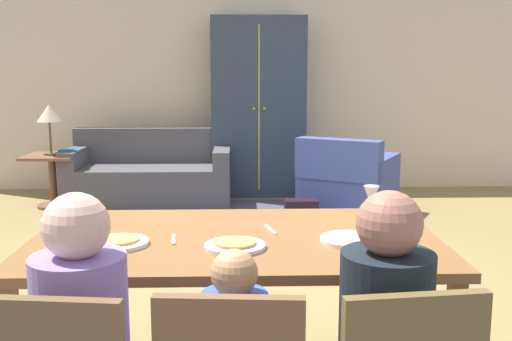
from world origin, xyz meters
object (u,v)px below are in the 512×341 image
(plate_near_child, at_px, (235,246))
(armchair, at_px, (347,185))
(armoire, at_px, (258,107))
(book_lower, at_px, (68,153))
(book_upper, at_px, (70,151))
(dining_table, at_px, (235,251))
(plate_near_man, at_px, (119,243))
(plate_near_woman, at_px, (350,240))
(couch, at_px, (150,175))
(table_lamp, at_px, (49,115))
(wine_glass, at_px, (371,197))
(handbag, at_px, (301,213))
(side_table, at_px, (52,173))

(plate_near_child, bearing_deg, armchair, 72.59)
(armoire, xyz_separation_m, book_lower, (-2.10, -0.63, -0.46))
(book_upper, bearing_deg, book_lower, 136.94)
(dining_table, distance_m, plate_near_man, 0.51)
(book_lower, bearing_deg, plate_near_child, -65.89)
(plate_near_child, bearing_deg, armoire, 86.93)
(plate_near_child, relative_size, armoire, 0.12)
(plate_near_man, relative_size, plate_near_woman, 1.00)
(dining_table, bearing_deg, book_lower, 115.08)
(plate_near_man, relative_size, couch, 0.14)
(plate_near_child, xyz_separation_m, armchair, (1.14, 3.63, -0.45))
(dining_table, relative_size, plate_near_woman, 7.06)
(plate_near_man, relative_size, table_lamp, 0.46)
(wine_glass, relative_size, armchair, 0.16)
(plate_near_man, relative_size, book_lower, 1.14)
(dining_table, bearing_deg, plate_near_woman, -11.64)
(plate_near_child, relative_size, armchair, 0.21)
(couch, distance_m, armoire, 1.51)
(dining_table, distance_m, handbag, 3.11)
(plate_near_child, distance_m, side_table, 4.57)
(couch, height_order, armchair, same)
(plate_near_man, relative_size, armoire, 0.12)
(plate_near_child, height_order, book_lower, plate_near_child)
(plate_near_child, height_order, table_lamp, table_lamp)
(couch, distance_m, armchair, 2.24)
(table_lamp, bearing_deg, armoire, 16.54)
(wine_glass, distance_m, armchair, 3.36)
(plate_near_man, distance_m, side_table, 4.32)
(plate_near_woman, distance_m, table_lamp, 4.72)
(plate_near_man, xyz_separation_m, plate_near_child, (0.49, -0.06, 0.00))
(plate_near_woman, bearing_deg, wine_glass, 61.81)
(dining_table, height_order, couch, couch)
(plate_near_child, relative_size, wine_glass, 1.34)
(side_table, bearing_deg, book_upper, 2.05)
(table_lamp, bearing_deg, plate_near_man, -69.21)
(plate_near_man, height_order, wine_glass, wine_glass)
(plate_near_child, bearing_deg, dining_table, 90.00)
(handbag, bearing_deg, plate_near_woman, -92.40)
(armchair, bearing_deg, handbag, -139.14)
(table_lamp, bearing_deg, handbag, -18.90)
(table_lamp, distance_m, handbag, 2.91)
(book_upper, relative_size, handbag, 0.69)
(side_table, distance_m, handbag, 2.79)
(plate_near_child, distance_m, book_lower, 4.52)
(couch, relative_size, side_table, 3.14)
(dining_table, height_order, handbag, dining_table)
(wine_glass, bearing_deg, plate_near_child, -150.47)
(plate_near_child, height_order, handbag, plate_near_child)
(armoire, bearing_deg, armchair, -51.73)
(side_table, xyz_separation_m, book_lower, (0.17, 0.04, 0.22))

